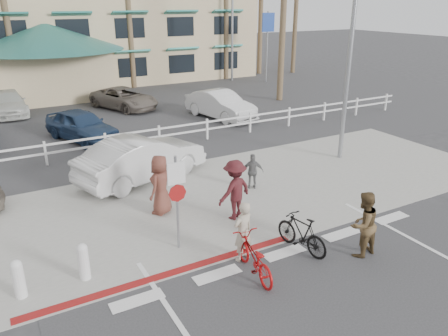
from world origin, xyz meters
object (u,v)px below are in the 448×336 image
sign_post (177,198)px  bike_black (302,233)px  bike_red (253,257)px  car_white_sedan (142,158)px

sign_post → bike_black: size_ratio=1.72×
sign_post → bike_red: sign_post is taller
bike_black → sign_post: bearing=-40.6°
sign_post → car_white_sedan: sign_post is taller
sign_post → car_white_sedan: size_ratio=0.59×
bike_red → bike_black: size_ratio=1.09×
bike_black → car_white_sedan: 7.03m
car_white_sedan → sign_post: bearing=152.7°
bike_black → bike_red: bearing=1.3°
sign_post → bike_black: bearing=-31.4°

